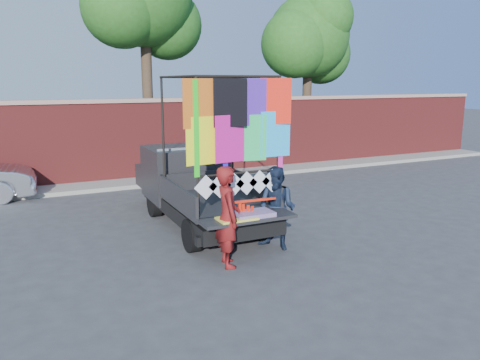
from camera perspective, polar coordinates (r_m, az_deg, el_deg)
name	(u,v)px	position (r m, az deg, el deg)	size (l,w,h in m)	color
ground	(212,249)	(9.05, -3.47, -8.38)	(90.00, 90.00, 0.00)	#38383A
brick_wall	(128,140)	(15.32, -13.48, 4.81)	(30.00, 0.45, 2.61)	maroon
curb	(135,183)	(14.85, -12.67, -0.33)	(30.00, 1.20, 0.12)	gray
tree_mid	(145,2)	(16.74, -11.48, 20.50)	(4.20, 3.30, 7.73)	#38281C
tree_right	(310,39)	(19.31, 8.54, 16.59)	(4.20, 3.30, 6.62)	#38281C
pickup_truck	(192,184)	(10.80, -5.82, -0.53)	(2.05, 5.16, 3.25)	black
woman	(228,217)	(8.00, -1.51, -4.48)	(0.64, 0.42, 1.76)	maroon
man	(277,208)	(8.85, 4.52, -3.47)	(0.77, 0.60, 1.59)	#162138
streamer_bundle	(249,211)	(8.35, 1.11, -3.76)	(0.87, 0.09, 0.60)	red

